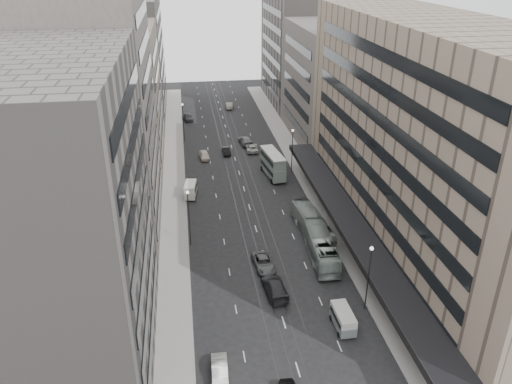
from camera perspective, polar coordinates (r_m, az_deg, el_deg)
ground at (r=61.78m, az=2.08°, el=-11.09°), size 220.00×220.00×0.00m
sidewalk_right at (r=96.07m, az=5.10°, el=3.02°), size 4.00×125.00×0.15m
sidewalk_left at (r=93.67m, az=-9.35°, el=2.15°), size 4.00×125.00×0.15m
department_store at (r=68.13m, az=19.14°, el=5.38°), size 19.20×60.00×30.00m
building_right_mid at (r=108.14m, az=8.58°, el=12.08°), size 15.00×28.00×24.00m
building_right_far at (r=136.13m, az=4.97°, el=15.91°), size 15.00×32.00×28.00m
building_left_a at (r=47.68m, az=-22.08°, el=-3.83°), size 15.00×28.00×30.00m
building_left_b at (r=71.47m, az=-18.01°, el=8.21°), size 15.00×26.00×34.00m
building_left_c at (r=98.41m, az=-15.50°, el=10.39°), size 15.00×28.00×25.00m
building_left_d at (r=130.16m, az=-14.14°, el=14.81°), size 15.00×38.00×28.00m
lamp_right_near at (r=57.24m, az=12.80°, el=-8.77°), size 0.44×0.44×8.32m
lamp_right_far at (r=91.43m, az=4.17°, el=5.31°), size 0.44×0.44×8.32m
lamp_left_near at (r=68.39m, az=-7.71°, el=-2.23°), size 0.44×0.44×8.32m
lamp_left_far at (r=108.32m, az=-8.33°, el=8.39°), size 0.44×0.44×8.32m
bus_near at (r=67.32m, az=7.39°, el=-6.16°), size 3.58×12.27×3.38m
bus_far at (r=72.34m, az=6.42°, el=-3.71°), size 3.82×12.05×3.30m
double_decker at (r=90.36m, az=1.93°, el=3.26°), size 3.51×8.67×4.61m
vw_microbus at (r=56.43m, az=9.92°, el=-14.04°), size 2.01×4.25×2.27m
panel_van at (r=83.63m, az=-7.49°, el=0.28°), size 2.38×4.17×2.50m
sedan_1 at (r=50.98m, az=-4.17°, el=-19.73°), size 1.69×4.46×1.45m
sedan_2 at (r=65.20m, az=0.88°, el=-8.10°), size 2.78×5.30×1.43m
sedan_3 at (r=60.74m, az=2.17°, el=-10.81°), size 2.87×6.10×1.72m
sedan_4 at (r=99.40m, az=-5.92°, el=4.20°), size 2.16×4.58×1.51m
sedan_5 at (r=101.46m, az=-3.42°, el=4.70°), size 1.51×4.05×1.32m
sedan_6 at (r=102.88m, az=-0.45°, el=5.07°), size 2.64×5.18×1.40m
sedan_7 at (r=106.63m, az=-1.21°, el=5.89°), size 2.84×5.86×1.64m
sedan_8 at (r=123.71m, az=-7.76°, el=8.50°), size 2.45×5.11×1.68m
sedan_9 at (r=132.77m, az=-3.07°, el=9.86°), size 2.04×4.85×1.56m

